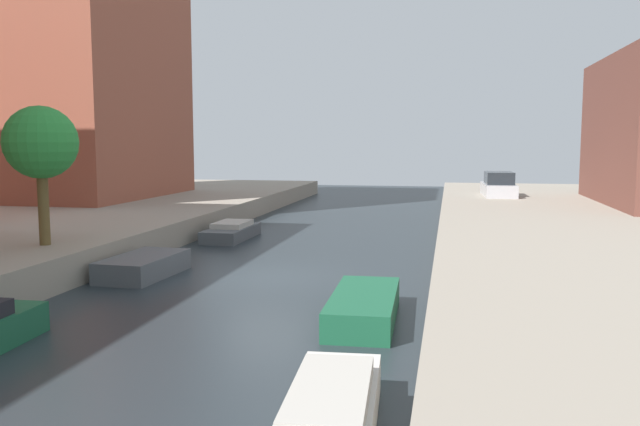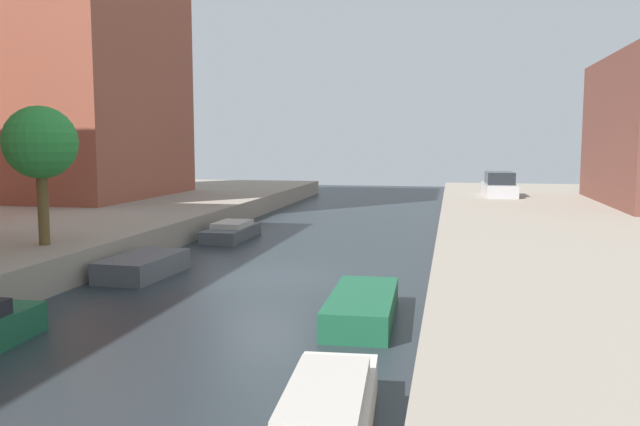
{
  "view_description": "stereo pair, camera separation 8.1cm",
  "coord_description": "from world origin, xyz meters",
  "px_view_note": "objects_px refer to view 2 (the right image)",
  "views": [
    {
      "loc": [
        5.38,
        -18.87,
        4.15
      ],
      "look_at": [
        -0.13,
        8.63,
        1.05
      ],
      "focal_mm": 36.49,
      "sensor_mm": 36.0,
      "label": 1
    },
    {
      "loc": [
        5.46,
        -18.85,
        4.15
      ],
      "look_at": [
        -0.13,
        8.63,
        1.05
      ],
      "focal_mm": 36.49,
      "sensor_mm": 36.0,
      "label": 2
    }
  ],
  "objects_px": {
    "apartment_tower_far": "(66,5)",
    "parked_car": "(499,186)",
    "moored_boat_left_2": "(143,266)",
    "moored_boat_left_3": "(231,232)",
    "moored_boat_right_2": "(362,307)",
    "moored_boat_right_1": "(324,425)",
    "street_tree_2": "(40,144)"
  },
  "relations": [
    {
      "from": "moored_boat_left_2",
      "to": "moored_boat_right_2",
      "type": "distance_m",
      "value": 8.18
    },
    {
      "from": "moored_boat_left_2",
      "to": "moored_boat_left_3",
      "type": "xyz_separation_m",
      "value": [
        0.12,
        7.91,
        -0.01
      ]
    },
    {
      "from": "moored_boat_left_2",
      "to": "moored_boat_right_2",
      "type": "height_order",
      "value": "moored_boat_left_2"
    },
    {
      "from": "parked_car",
      "to": "moored_boat_left_3",
      "type": "bearing_deg",
      "value": -133.08
    },
    {
      "from": "moored_boat_left_2",
      "to": "parked_car",
      "type": "bearing_deg",
      "value": 59.8
    },
    {
      "from": "street_tree_2",
      "to": "moored_boat_right_1",
      "type": "distance_m",
      "value": 14.64
    },
    {
      "from": "parked_car",
      "to": "moored_boat_left_2",
      "type": "xyz_separation_m",
      "value": [
        -12.0,
        -20.62,
        -1.26
      ]
    },
    {
      "from": "apartment_tower_far",
      "to": "parked_car",
      "type": "xyz_separation_m",
      "value": [
        24.16,
        4.92,
        -10.21
      ]
    },
    {
      "from": "parked_car",
      "to": "moored_boat_right_1",
      "type": "distance_m",
      "value": 31.05
    },
    {
      "from": "moored_boat_left_2",
      "to": "moored_boat_left_3",
      "type": "relative_size",
      "value": 0.88
    },
    {
      "from": "apartment_tower_far",
      "to": "moored_boat_right_1",
      "type": "distance_m",
      "value": 34.5
    },
    {
      "from": "moored_boat_right_2",
      "to": "parked_car",
      "type": "bearing_deg",
      "value": 79.09
    },
    {
      "from": "apartment_tower_far",
      "to": "street_tree_2",
      "type": "bearing_deg",
      "value": -60.47
    },
    {
      "from": "moored_boat_left_3",
      "to": "moored_boat_right_1",
      "type": "relative_size",
      "value": 0.8
    },
    {
      "from": "moored_boat_right_1",
      "to": "moored_boat_right_2",
      "type": "bearing_deg",
      "value": 93.2
    },
    {
      "from": "moored_boat_right_1",
      "to": "moored_boat_left_2",
      "type": "bearing_deg",
      "value": 127.26
    },
    {
      "from": "moored_boat_left_2",
      "to": "street_tree_2",
      "type": "bearing_deg",
      "value": -166.65
    },
    {
      "from": "parked_car",
      "to": "moored_boat_right_2",
      "type": "height_order",
      "value": "parked_car"
    },
    {
      "from": "street_tree_2",
      "to": "parked_car",
      "type": "xyz_separation_m",
      "value": [
        14.88,
        21.3,
        -2.5
      ]
    },
    {
      "from": "parked_car",
      "to": "apartment_tower_far",
      "type": "bearing_deg",
      "value": -168.49
    },
    {
      "from": "moored_boat_left_3",
      "to": "moored_boat_right_1",
      "type": "height_order",
      "value": "moored_boat_right_1"
    },
    {
      "from": "moored_boat_right_2",
      "to": "moored_boat_left_2",
      "type": "bearing_deg",
      "value": 153.68
    },
    {
      "from": "moored_boat_right_2",
      "to": "moored_boat_right_1",
      "type": "bearing_deg",
      "value": -86.8
    },
    {
      "from": "street_tree_2",
      "to": "moored_boat_right_1",
      "type": "relative_size",
      "value": 0.91
    },
    {
      "from": "apartment_tower_far",
      "to": "moored_boat_left_3",
      "type": "height_order",
      "value": "apartment_tower_far"
    },
    {
      "from": "moored_boat_right_1",
      "to": "apartment_tower_far",
      "type": "bearing_deg",
      "value": 127.56
    },
    {
      "from": "apartment_tower_far",
      "to": "parked_car",
      "type": "height_order",
      "value": "apartment_tower_far"
    },
    {
      "from": "moored_boat_right_2",
      "to": "moored_boat_left_3",
      "type": "bearing_deg",
      "value": 122.01
    },
    {
      "from": "apartment_tower_far",
      "to": "moored_boat_right_2",
      "type": "relative_size",
      "value": 5.45
    },
    {
      "from": "apartment_tower_far",
      "to": "parked_car",
      "type": "relative_size",
      "value": 4.89
    },
    {
      "from": "parked_car",
      "to": "moored_boat_right_1",
      "type": "bearing_deg",
      "value": -97.99
    },
    {
      "from": "moored_boat_right_1",
      "to": "moored_boat_right_2",
      "type": "height_order",
      "value": "moored_boat_right_1"
    }
  ]
}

